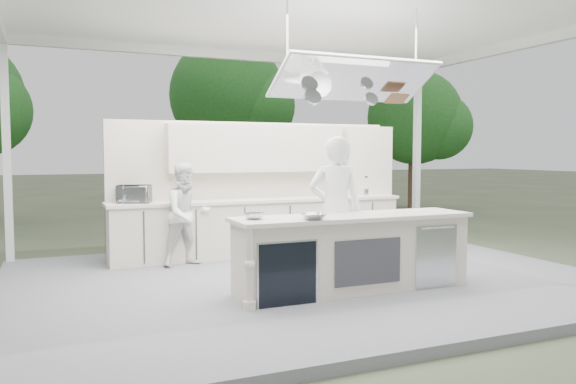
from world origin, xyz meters
name	(u,v)px	position (x,y,z in m)	size (l,w,h in m)	color
ground	(308,285)	(0.00, 0.00, 0.00)	(90.00, 90.00, 0.00)	#495339
stage_deck	(308,281)	(0.00, 0.00, 0.06)	(8.00, 6.00, 0.12)	slate
tent	(310,14)	(0.00, -0.01, 3.71)	(8.20, 6.20, 3.86)	white
demo_island	(352,253)	(0.18, -0.91, 0.60)	(3.10, 0.79, 0.95)	beige
back_counter	(261,226)	(0.00, 1.90, 0.60)	(5.08, 0.72, 0.95)	beige
back_wall_unit	(280,168)	(0.44, 2.11, 1.57)	(5.05, 0.48, 2.25)	beige
tree_cluster	(163,104)	(-0.16, 9.77, 3.29)	(19.55, 9.40, 5.85)	#4C3526
head_chef	(335,210)	(0.18, -0.45, 1.09)	(0.71, 0.47, 1.95)	white
sous_chef	(187,214)	(-1.37, 1.45, 0.91)	(0.77, 0.60, 1.58)	white
toaster_oven	(134,194)	(-2.09, 1.92, 1.21)	(0.50, 0.34, 0.28)	silver
bowl_large	(313,216)	(-0.48, -1.15, 1.11)	(0.30, 0.30, 0.07)	#B6B8BD
bowl_small	(254,216)	(-1.10, -0.84, 1.11)	(0.24, 0.24, 0.08)	#B2B5B9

